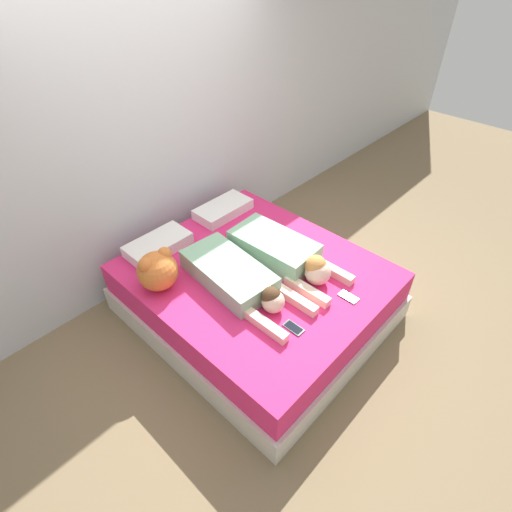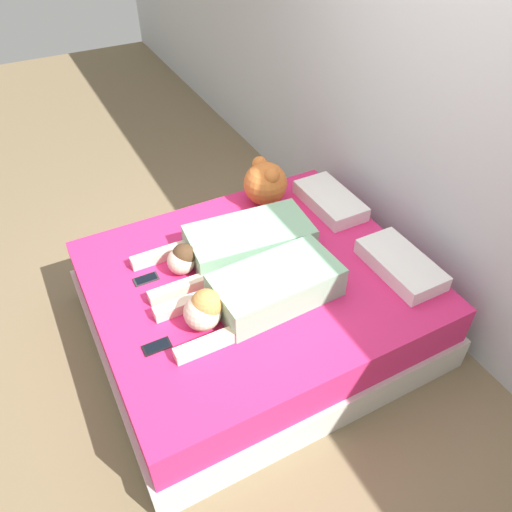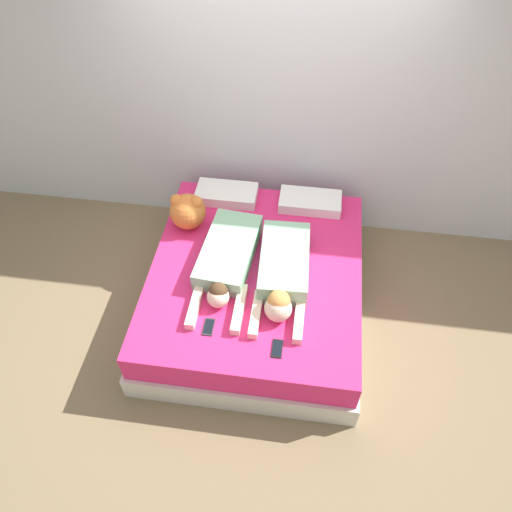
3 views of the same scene
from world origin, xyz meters
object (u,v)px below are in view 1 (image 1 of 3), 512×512
Objects in this scene: pillow_head_left at (158,245)px; cell_phone_left at (293,328)px; bed at (256,292)px; cell_phone_right at (348,297)px; pillow_head_right at (223,209)px; person_right at (284,253)px; person_left at (237,278)px; plush_toy at (157,270)px.

cell_phone_left is (0.12, -1.43, -0.05)m from pillow_head_left.
cell_phone_left is (-0.27, -0.62, 0.27)m from bed.
cell_phone_right is at bearing -67.38° from pillow_head_left.
pillow_head_right is (0.39, 0.81, 0.31)m from bed.
pillow_head_right is 0.53× the size of person_right.
pillow_head_left is 0.53× the size of person_right.
person_right is (-0.16, -0.92, 0.05)m from pillow_head_right.
person_left is (0.15, -0.83, 0.03)m from pillow_head_left.
pillow_head_right reaches higher than cell_phone_right.
person_right reaches higher than pillow_head_right.
plush_toy is (-1.04, -0.39, 0.12)m from pillow_head_right.
pillow_head_left is 1.67m from cell_phone_right.
cell_phone_left reaches higher than bed.
pillow_head_left and pillow_head_right have the same top height.
person_left is 7.65× the size of cell_phone_left.
person_right reaches higher than person_left.
person_left reaches higher than cell_phone_right.
person_right is 3.23× the size of plush_toy.
person_left is 1.08× the size of person_right.
pillow_head_right reaches higher than cell_phone_left.
cell_phone_right is (-0.13, -1.54, -0.05)m from pillow_head_right.
plush_toy is at bearing 147.28° from bed.
pillow_head_left is at bearing 180.00° from pillow_head_right.
person_left is 7.65× the size of cell_phone_right.
plush_toy is at bearing 133.73° from person_left.
pillow_head_right is 1.58m from cell_phone_left.
plush_toy reaches higher than bed.
bed is 0.42m from person_left.
pillow_head_right is at bearing 80.14° from person_right.
cell_phone_right is 1.48m from plush_toy.
person_right is 0.72m from cell_phone_left.
person_left is 3.50× the size of plush_toy.
bed is at bearing 3.88° from person_left.
cell_phone_left is at bearing -134.12° from person_right.
person_left reaches higher than pillow_head_right.
cell_phone_left is 0.46× the size of plush_toy.
cell_phone_right is at bearing -87.60° from person_right.
pillow_head_right is 3.71× the size of cell_phone_right.
person_right is (0.23, -0.10, 0.36)m from bed.
pillow_head_left reaches higher than cell_phone_right.
cell_phone_left is 1.12m from plush_toy.
pillow_head_left is 0.48× the size of person_left.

